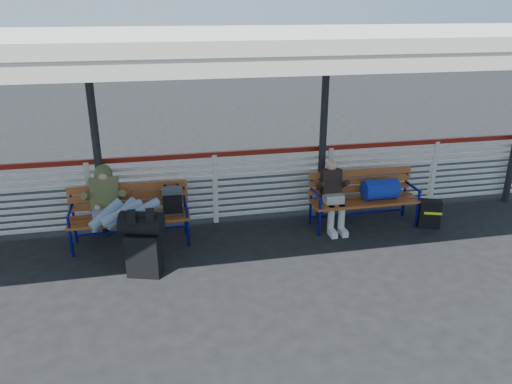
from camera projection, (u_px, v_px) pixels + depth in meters
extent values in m
plane|color=black|center=(235.00, 278.00, 6.79)|extent=(60.00, 60.00, 0.00)
cube|color=silver|center=(215.00, 189.00, 8.32)|extent=(12.00, 0.04, 1.04)
cube|color=maroon|center=(214.00, 154.00, 8.11)|extent=(12.00, 0.06, 0.08)
cube|color=silver|center=(220.00, 38.00, 6.53)|extent=(12.60, 3.60, 0.16)
cube|color=silver|center=(245.00, 62.00, 4.97)|extent=(12.60, 0.06, 0.30)
cylinder|color=black|center=(96.00, 145.00, 7.52)|extent=(0.12, 0.12, 3.00)
cylinder|color=black|center=(323.00, 133.00, 8.22)|extent=(0.12, 0.12, 3.00)
cube|color=black|center=(144.00, 254.00, 6.77)|extent=(0.51, 0.39, 0.62)
cylinder|color=black|center=(141.00, 223.00, 6.61)|extent=(0.63, 0.47, 0.31)
cube|color=#9F441E|center=(130.00, 218.00, 7.55)|extent=(1.80, 0.50, 0.04)
cube|color=#9F441E|center=(129.00, 196.00, 7.70)|extent=(1.80, 0.10, 0.40)
cylinder|color=navy|center=(71.00, 243.00, 7.28)|extent=(0.04, 0.04, 0.45)
cylinder|color=navy|center=(188.00, 232.00, 7.61)|extent=(0.04, 0.04, 0.45)
cylinder|color=navy|center=(73.00, 216.00, 7.64)|extent=(0.04, 0.04, 0.90)
cylinder|color=navy|center=(185.00, 207.00, 7.97)|extent=(0.04, 0.04, 0.90)
cube|color=#4F5157|center=(172.00, 200.00, 7.62)|extent=(0.30, 0.19, 0.43)
cube|color=#9F441E|center=(365.00, 201.00, 8.21)|extent=(1.80, 0.50, 0.04)
cube|color=#9F441E|center=(360.00, 181.00, 8.35)|extent=(1.80, 0.10, 0.40)
cylinder|color=navy|center=(319.00, 223.00, 7.94)|extent=(0.04, 0.04, 0.45)
cylinder|color=navy|center=(417.00, 214.00, 8.27)|extent=(0.04, 0.04, 0.45)
cylinder|color=navy|center=(311.00, 199.00, 8.29)|extent=(0.04, 0.04, 0.90)
cylinder|color=navy|center=(405.00, 192.00, 8.62)|extent=(0.04, 0.04, 0.90)
cylinder|color=navy|center=(380.00, 189.00, 8.19)|extent=(0.57, 0.34, 0.34)
cube|color=#869DB4|center=(106.00, 214.00, 7.50)|extent=(0.36, 0.26, 0.18)
cube|color=#51552D|center=(105.00, 193.00, 7.59)|extent=(0.42, 0.38, 0.53)
sphere|color=#51552D|center=(103.00, 173.00, 7.58)|extent=(0.28, 0.28, 0.28)
sphere|color=tan|center=(103.00, 175.00, 7.55)|extent=(0.21, 0.21, 0.21)
cube|color=black|center=(131.00, 217.00, 6.49)|extent=(0.11, 0.27, 0.10)
cube|color=black|center=(150.00, 215.00, 6.53)|extent=(0.11, 0.27, 0.10)
cube|color=#B1AFA1|center=(333.00, 199.00, 8.10)|extent=(0.30, 0.24, 0.16)
cube|color=black|center=(331.00, 181.00, 8.14)|extent=(0.32, 0.23, 0.42)
sphere|color=tan|center=(332.00, 165.00, 8.07)|extent=(0.19, 0.19, 0.19)
cylinder|color=#B1AFA1|center=(331.00, 220.00, 8.03)|extent=(0.11, 0.11, 0.46)
cylinder|color=#B1AFA1|center=(341.00, 219.00, 8.06)|extent=(0.11, 0.11, 0.46)
cube|color=silver|center=(332.00, 233.00, 8.00)|extent=(0.10, 0.24, 0.10)
cube|color=silver|center=(343.00, 232.00, 8.04)|extent=(0.10, 0.24, 0.10)
cube|color=black|center=(430.00, 214.00, 8.26)|extent=(0.38, 0.30, 0.47)
cube|color=yellow|center=(433.00, 214.00, 8.15)|extent=(0.27, 0.12, 0.04)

